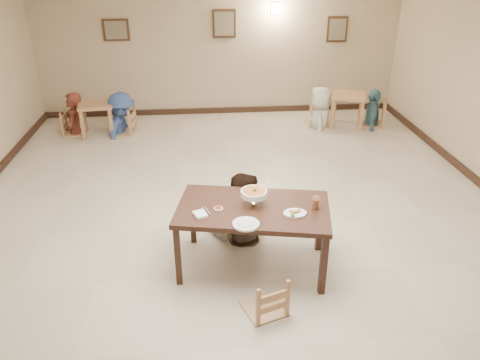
{
  "coord_description": "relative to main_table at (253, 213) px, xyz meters",
  "views": [
    {
      "loc": [
        -0.49,
        -5.52,
        3.47
      ],
      "look_at": [
        -0.02,
        -0.23,
        0.82
      ],
      "focal_mm": 35.0,
      "sensor_mm": 36.0,
      "label": 1
    }
  ],
  "objects": [
    {
      "name": "floor",
      "position": [
        -0.07,
        0.92,
        -0.73
      ],
      "size": [
        10.0,
        10.0,
        0.0
      ],
      "primitive_type": "plane",
      "color": "beige",
      "rests_on": "ground"
    },
    {
      "name": "wall_back",
      "position": [
        -0.07,
        5.92,
        0.77
      ],
      "size": [
        10.0,
        0.0,
        10.0
      ],
      "primitive_type": "plane",
      "rotation": [
        1.57,
        0.0,
        0.0
      ],
      "color": "#C5AF90",
      "rests_on": "floor"
    },
    {
      "name": "baseboard_back",
      "position": [
        -0.07,
        5.89,
        -0.67
      ],
      "size": [
        8.0,
        0.06,
        0.12
      ],
      "primitive_type": "cube",
      "color": "#301D15",
      "rests_on": "floor"
    },
    {
      "name": "picture_a",
      "position": [
        -2.27,
        5.87,
        1.17
      ],
      "size": [
        0.55,
        0.04,
        0.45
      ],
      "color": "#3B2516",
      "rests_on": "wall_back"
    },
    {
      "name": "picture_b",
      "position": [
        0.03,
        5.87,
        1.27
      ],
      "size": [
        0.5,
        0.04,
        0.6
      ],
      "color": "#3B2516",
      "rests_on": "wall_back"
    },
    {
      "name": "picture_c",
      "position": [
        2.53,
        5.87,
        1.12
      ],
      "size": [
        0.45,
        0.04,
        0.55
      ],
      "color": "#3B2516",
      "rests_on": "wall_back"
    },
    {
      "name": "wall_sconce",
      "position": [
        1.13,
        5.88,
        1.57
      ],
      "size": [
        0.16,
        0.05,
        0.22
      ],
      "primitive_type": "cube",
      "color": "#FFD88C",
      "rests_on": "wall_back"
    },
    {
      "name": "main_table",
      "position": [
        0.0,
        0.0,
        0.0
      ],
      "size": [
        1.89,
        1.29,
        0.81
      ],
      "rotation": [
        0.0,
        0.0,
        -0.19
      ],
      "color": "#3B2016",
      "rests_on": "floor"
    },
    {
      "name": "chair_far",
      "position": [
        -0.08,
        0.81,
        -0.22
      ],
      "size": [
        0.48,
        0.48,
        1.03
      ],
      "rotation": [
        0.0,
        0.0,
        -0.14
      ],
      "color": "tan",
      "rests_on": "floor"
    },
    {
      "name": "chair_near",
      "position": [
        0.04,
        -0.79,
        -0.3
      ],
      "size": [
        0.41,
        0.41,
        0.87
      ],
      "rotation": [
        0.0,
        0.0,
        3.48
      ],
      "color": "tan",
      "rests_on": "floor"
    },
    {
      "name": "main_diner",
      "position": [
        -0.08,
        0.69,
        0.17
      ],
      "size": [
        0.98,
        0.83,
        1.8
      ],
      "primitive_type": "imported",
      "rotation": [
        0.0,
        0.0,
        2.96
      ],
      "color": "gray",
      "rests_on": "floor"
    },
    {
      "name": "curry_warmer",
      "position": [
        0.01,
        0.03,
        0.24
      ],
      "size": [
        0.34,
        0.3,
        0.27
      ],
      "color": "silver",
      "rests_on": "main_table"
    },
    {
      "name": "rice_plate_far",
      "position": [
        0.02,
        0.27,
        0.1
      ],
      "size": [
        0.28,
        0.28,
        0.06
      ],
      "color": "white",
      "rests_on": "main_table"
    },
    {
      "name": "rice_plate_near",
      "position": [
        -0.12,
        -0.38,
        0.1
      ],
      "size": [
        0.29,
        0.29,
        0.07
      ],
      "color": "white",
      "rests_on": "main_table"
    },
    {
      "name": "fried_plate",
      "position": [
        0.44,
        -0.2,
        0.1
      ],
      "size": [
        0.26,
        0.26,
        0.06
      ],
      "color": "white",
      "rests_on": "main_table"
    },
    {
      "name": "chili_dish",
      "position": [
        -0.4,
        -0.02,
        0.09
      ],
      "size": [
        0.1,
        0.1,
        0.02
      ],
      "color": "white",
      "rests_on": "main_table"
    },
    {
      "name": "napkin_cutlery",
      "position": [
        -0.6,
        -0.14,
        0.1
      ],
      "size": [
        0.2,
        0.27,
        0.03
      ],
      "color": "white",
      "rests_on": "main_table"
    },
    {
      "name": "drink_glass",
      "position": [
        0.7,
        -0.09,
        0.15
      ],
      "size": [
        0.08,
        0.08,
        0.16
      ],
      "color": "white",
      "rests_on": "main_table"
    },
    {
      "name": "bg_table_left",
      "position": [
        -2.66,
        4.72,
        -0.2
      ],
      "size": [
        0.76,
        0.76,
        0.66
      ],
      "rotation": [
        0.0,
        0.0,
        0.15
      ],
      "color": "tan",
      "rests_on": "floor"
    },
    {
      "name": "bg_table_right",
      "position": [
        2.57,
        4.75,
        -0.16
      ],
      "size": [
        0.89,
        0.89,
        0.7
      ],
      "rotation": [
        0.0,
        0.0,
        -0.33
      ],
      "color": "tan",
      "rests_on": "floor"
    },
    {
      "name": "bg_chair_ll",
      "position": [
        -3.14,
        4.8,
        -0.25
      ],
      "size": [
        0.45,
        0.45,
        0.96
      ],
      "rotation": [
        0.0,
        0.0,
        1.61
      ],
      "color": "tan",
      "rests_on": "floor"
    },
    {
      "name": "bg_chair_lr",
      "position": [
        -2.18,
        4.74,
        -0.21
      ],
      "size": [
        0.49,
        0.49,
        1.05
      ],
      "rotation": [
        0.0,
        0.0,
        -1.73
      ],
      "color": "tan",
      "rests_on": "floor"
    },
    {
      "name": "bg_chair_rl",
      "position": [
        2.0,
        4.81,
        -0.29
      ],
      "size": [
        0.42,
        0.42,
        0.89
      ],
      "rotation": [
        0.0,
        0.0,
        1.43
      ],
      "color": "tan",
      "rests_on": "floor"
    },
    {
      "name": "bg_chair_rr",
      "position": [
        3.15,
        4.77,
        -0.2
      ],
      "size": [
        0.5,
        0.5,
        1.07
      ],
      "rotation": [
        0.0,
        0.0,
        -1.9
      ],
      "color": "tan",
      "rests_on": "floor"
    },
    {
      "name": "bg_diner_a",
      "position": [
        -3.14,
        4.8,
        0.14
      ],
      "size": [
        0.43,
        0.64,
        1.73
      ],
      "primitive_type": "imported",
      "rotation": [
        0.0,
        0.0,
        4.69
      ],
      "color": "#602A1E",
      "rests_on": "floor"
    },
    {
      "name": "bg_diner_b",
      "position": [
        -2.18,
        4.74,
        0.12
      ],
      "size": [
        0.88,
        1.22,
        1.71
      ],
      "primitive_type": "imported",
      "rotation": [
        0.0,
        0.0,
        1.33
      ],
      "color": "#3F5C9D",
      "rests_on": "floor"
    },
    {
      "name": "bg_diner_c",
      "position": [
        2.0,
        4.81,
        0.13
      ],
      "size": [
        0.69,
        0.92,
        1.72
      ],
      "primitive_type": "imported",
      "rotation": [
        0.0,
        0.0,
        4.53
      ],
      "color": "silver",
      "rests_on": "floor"
    },
    {
      "name": "bg_diner_d",
      "position": [
        3.15,
        4.77,
        0.06
      ],
      "size": [
        0.64,
        1.0,
        1.58
      ],
      "primitive_type": "imported",
      "rotation": [
        0.0,
        0.0,
        1.27
      ],
      "color": "teal",
      "rests_on": "floor"
    }
  ]
}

